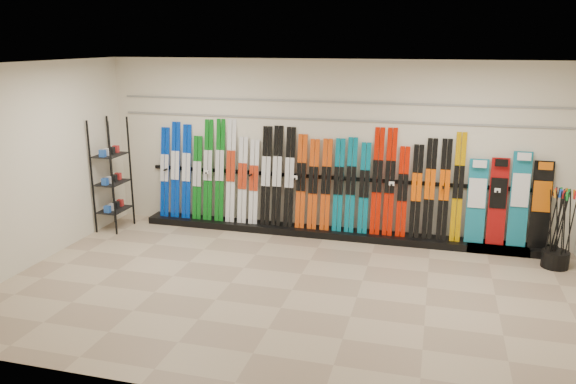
# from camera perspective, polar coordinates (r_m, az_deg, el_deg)

# --- Properties ---
(floor) EXTENTS (8.00, 8.00, 0.00)m
(floor) POSITION_cam_1_polar(r_m,az_deg,el_deg) (7.76, 0.41, -9.91)
(floor) COLOR gray
(floor) RESTS_ON ground
(back_wall) EXTENTS (8.00, 0.00, 8.00)m
(back_wall) POSITION_cam_1_polar(r_m,az_deg,el_deg) (9.64, 4.22, 4.41)
(back_wall) COLOR beige
(back_wall) RESTS_ON floor
(left_wall) EXTENTS (0.00, 5.00, 5.00)m
(left_wall) POSITION_cam_1_polar(r_m,az_deg,el_deg) (9.11, -24.74, 2.42)
(left_wall) COLOR beige
(left_wall) RESTS_ON floor
(ceiling) EXTENTS (8.00, 8.00, 0.00)m
(ceiling) POSITION_cam_1_polar(r_m,az_deg,el_deg) (7.04, 0.45, 12.81)
(ceiling) COLOR silver
(ceiling) RESTS_ON back_wall
(ski_rack_base) EXTENTS (8.00, 0.40, 0.12)m
(ski_rack_base) POSITION_cam_1_polar(r_m,az_deg,el_deg) (9.76, 5.10, -4.23)
(ski_rack_base) COLOR black
(ski_rack_base) RESTS_ON floor
(skis) EXTENTS (5.38, 0.29, 1.83)m
(skis) POSITION_cam_1_polar(r_m,az_deg,el_deg) (9.72, 1.27, 1.21)
(skis) COLOR #0130AF
(skis) RESTS_ON ski_rack_base
(snowboards) EXTENTS (1.26, 0.23, 1.50)m
(snowboards) POSITION_cam_1_polar(r_m,az_deg,el_deg) (9.55, 21.51, -0.92)
(snowboards) COLOR #14728C
(snowboards) RESTS_ON ski_rack_base
(accessory_rack) EXTENTS (0.40, 0.60, 1.99)m
(accessory_rack) POSITION_cam_1_polar(r_m,az_deg,el_deg) (10.40, -17.48, 1.70)
(accessory_rack) COLOR black
(accessory_rack) RESTS_ON floor
(pole_bin) EXTENTS (0.39, 0.39, 0.25)m
(pole_bin) POSITION_cam_1_polar(r_m,az_deg,el_deg) (9.35, 25.49, -6.18)
(pole_bin) COLOR black
(pole_bin) RESTS_ON floor
(ski_poles) EXTENTS (0.41, 0.38, 1.18)m
(ski_poles) POSITION_cam_1_polar(r_m,az_deg,el_deg) (9.21, 25.87, -3.33)
(ski_poles) COLOR black
(ski_poles) RESTS_ON pole_bin
(slatwall_rail_0) EXTENTS (7.60, 0.02, 0.03)m
(slatwall_rail_0) POSITION_cam_1_polar(r_m,az_deg,el_deg) (9.54, 4.25, 7.34)
(slatwall_rail_0) COLOR gray
(slatwall_rail_0) RESTS_ON back_wall
(slatwall_rail_1) EXTENTS (7.60, 0.02, 0.03)m
(slatwall_rail_1) POSITION_cam_1_polar(r_m,az_deg,el_deg) (9.51, 4.29, 9.13)
(slatwall_rail_1) COLOR gray
(slatwall_rail_1) RESTS_ON back_wall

